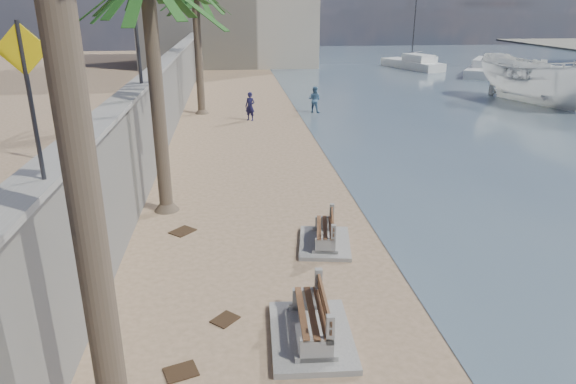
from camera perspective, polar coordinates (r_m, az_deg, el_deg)
seawall at (r=27.14m, az=-13.21°, el=10.18°), size 0.45×70.00×3.50m
wall_cap at (r=26.90m, az=-13.52°, el=13.95°), size 0.80×70.00×0.12m
bench_near at (r=10.32m, az=2.63°, el=-14.00°), size 1.68×2.39×0.97m
bench_far at (r=14.04m, az=4.12°, el=-4.52°), size 1.67×2.19×0.84m
pedestrian_sign at (r=8.68m, az=-26.99°, el=10.99°), size 0.78×0.07×2.40m
person_a at (r=29.26m, az=-4.24°, el=9.69°), size 0.80×0.73×1.83m
person_b at (r=31.48m, az=2.96°, el=10.38°), size 1.05×0.98×1.74m
boat_cruiser at (r=37.65m, az=26.26°, el=11.32°), size 4.59×4.66×4.26m
yacht_near at (r=53.60m, az=21.53°, el=12.54°), size 8.87×11.36×1.50m
yacht_far at (r=55.15m, az=13.59°, el=13.54°), size 4.54×8.04×1.50m
sailboat_west at (r=59.66m, az=13.55°, el=13.96°), size 7.33×6.26×9.28m
debris_b at (r=9.94m, az=-11.80°, el=-18.97°), size 0.69×0.62×0.03m
debris_c at (r=15.24m, az=-11.63°, el=-4.29°), size 0.83×0.84×0.03m
debris_d at (r=11.13m, az=-7.00°, el=-13.88°), size 0.66×0.66×0.03m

